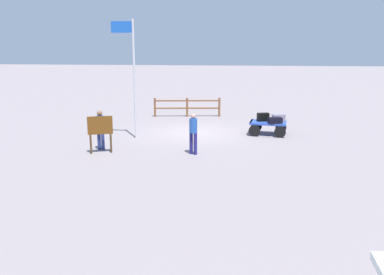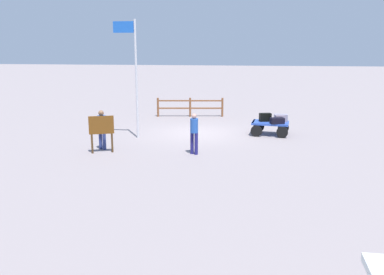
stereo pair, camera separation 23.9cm
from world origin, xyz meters
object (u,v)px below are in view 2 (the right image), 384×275
at_px(suitcase_tan, 281,118).
at_px(worker_lead, 194,131).
at_px(suitcase_dark, 280,118).
at_px(signboard, 101,128).
at_px(luggage_cart, 270,126).
at_px(suitcase_grey, 265,117).
at_px(suitcase_navy, 277,121).
at_px(flagpole, 134,69).
at_px(worker_trailing, 102,126).

bearing_deg(suitcase_tan, worker_lead, 47.80).
xyz_separation_m(suitcase_dark, signboard, (7.40, 4.28, 0.21)).
xyz_separation_m(luggage_cart, worker_lead, (3.23, 3.98, 0.49)).
xyz_separation_m(suitcase_grey, suitcase_dark, (-0.69, 0.03, -0.03)).
xyz_separation_m(suitcase_navy, suitcase_tan, (-0.21, -0.56, 0.04)).
relative_size(worker_lead, flagpole, 0.31).
bearing_deg(worker_lead, luggage_cart, -129.05).
relative_size(worker_trailing, signboard, 1.09).
height_order(suitcase_navy, flagpole, flagpole).
relative_size(suitcase_grey, suitcase_tan, 0.93).
relative_size(worker_trailing, flagpole, 0.31).
bearing_deg(luggage_cart, suitcase_dark, -170.28).
distance_m(suitcase_dark, signboard, 8.55).
bearing_deg(suitcase_grey, signboard, 32.73).
xyz_separation_m(suitcase_grey, signboard, (6.71, 4.31, 0.17)).
distance_m(luggage_cart, flagpole, 6.97).
distance_m(luggage_cart, suitcase_grey, 0.46).
height_order(suitcase_grey, worker_lead, worker_lead).
relative_size(worker_lead, worker_trailing, 1.00).
bearing_deg(signboard, suitcase_navy, -152.36).
height_order(suitcase_tan, worker_trailing, worker_trailing).
relative_size(suitcase_dark, worker_lead, 0.34).
xyz_separation_m(suitcase_dark, flagpole, (6.74, 1.46, 2.38)).
height_order(luggage_cart, suitcase_navy, suitcase_navy).
distance_m(luggage_cart, worker_lead, 5.14).
distance_m(suitcase_grey, flagpole, 6.65).
bearing_deg(suitcase_tan, flagpole, 12.71).
bearing_deg(signboard, worker_lead, -176.56).
relative_size(suitcase_tan, flagpole, 0.12).
bearing_deg(flagpole, suitcase_navy, -171.61).
relative_size(luggage_cart, worker_lead, 1.15).
bearing_deg(suitcase_dark, signboard, 30.04).
xyz_separation_m(suitcase_navy, worker_trailing, (7.41, 3.26, 0.20)).
distance_m(suitcase_tan, flagpole, 7.35).
xyz_separation_m(suitcase_dark, suitcase_tan, (-0.05, -0.07, 0.01)).
distance_m(luggage_cart, suitcase_dark, 0.59).
distance_m(worker_trailing, signboard, 0.56).
bearing_deg(worker_lead, suitcase_tan, -132.20).
bearing_deg(luggage_cart, suitcase_navy, 126.62).
xyz_separation_m(suitcase_tan, worker_lead, (3.74, 4.13, 0.13)).
relative_size(suitcase_tan, worker_lead, 0.40).
distance_m(suitcase_dark, suitcase_tan, 0.09).
bearing_deg(suitcase_navy, suitcase_tan, -110.88).
height_order(suitcase_grey, signboard, signboard).
relative_size(suitcase_grey, suitcase_navy, 0.86).
bearing_deg(worker_trailing, flagpole, -110.04).
distance_m(suitcase_navy, flagpole, 7.07).
distance_m(suitcase_grey, signboard, 7.97).
bearing_deg(suitcase_navy, suitcase_dark, -108.45).
bearing_deg(suitcase_navy, flagpole, 8.39).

